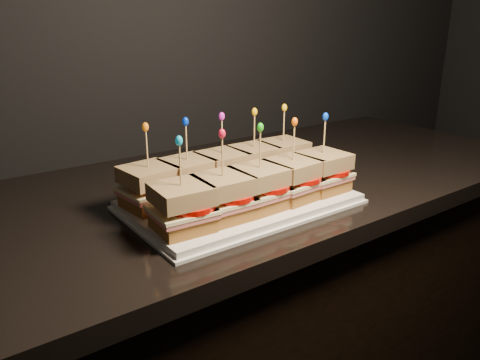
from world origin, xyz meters
TOP-DOWN VIEW (x-y plane):
  - granite_slab at (0.36, 1.67)m, footprint 2.28×0.67m
  - platter at (0.58, 1.54)m, footprint 0.43×0.27m
  - platter_rim at (0.58, 1.54)m, footprint 0.44×0.28m
  - sandwich_0_bread_bot at (0.41, 1.60)m, footprint 0.10×0.10m
  - sandwich_0_ham at (0.41, 1.60)m, footprint 0.11×0.10m
  - sandwich_0_cheese at (0.41, 1.60)m, footprint 0.11×0.11m
  - sandwich_0_tomato at (0.43, 1.60)m, footprint 0.09×0.09m
  - sandwich_0_bread_top at (0.41, 1.60)m, footprint 0.10×0.10m
  - sandwich_0_pick at (0.41, 1.60)m, footprint 0.00×0.00m
  - sandwich_0_frill at (0.41, 1.60)m, footprint 0.01×0.01m
  - sandwich_1_bread_bot at (0.50, 1.60)m, footprint 0.10×0.10m
  - sandwich_1_ham at (0.50, 1.60)m, footprint 0.10×0.10m
  - sandwich_1_cheese at (0.50, 1.60)m, footprint 0.11×0.10m
  - sandwich_1_tomato at (0.51, 1.60)m, footprint 0.09×0.09m
  - sandwich_1_bread_top at (0.50, 1.60)m, footprint 0.10×0.10m
  - sandwich_1_pick at (0.50, 1.60)m, footprint 0.00×0.00m
  - sandwich_1_frill at (0.50, 1.60)m, footprint 0.01×0.01m
  - sandwich_2_bread_bot at (0.58, 1.60)m, footprint 0.09×0.09m
  - sandwich_2_ham at (0.58, 1.60)m, footprint 0.10×0.10m
  - sandwich_2_cheese at (0.58, 1.60)m, footprint 0.10×0.10m
  - sandwich_2_tomato at (0.59, 1.60)m, footprint 0.09×0.09m
  - sandwich_2_bread_top at (0.58, 1.60)m, footprint 0.09×0.09m
  - sandwich_2_pick at (0.58, 1.60)m, footprint 0.00×0.00m
  - sandwich_2_frill at (0.58, 1.60)m, footprint 0.01×0.01m
  - sandwich_3_bread_bot at (0.66, 1.60)m, footprint 0.09×0.09m
  - sandwich_3_ham at (0.66, 1.60)m, footprint 0.10×0.10m
  - sandwich_3_cheese at (0.66, 1.60)m, footprint 0.10×0.10m
  - sandwich_3_tomato at (0.67, 1.60)m, footprint 0.09×0.09m
  - sandwich_3_bread_top at (0.66, 1.60)m, footprint 0.09×0.09m
  - sandwich_3_pick at (0.66, 1.60)m, footprint 0.00×0.00m
  - sandwich_3_frill at (0.66, 1.60)m, footprint 0.01×0.01m
  - sandwich_4_bread_bot at (0.74, 1.60)m, footprint 0.09×0.09m
  - sandwich_4_ham at (0.74, 1.60)m, footprint 0.10×0.10m
  - sandwich_4_cheese at (0.74, 1.60)m, footprint 0.10×0.10m
  - sandwich_4_tomato at (0.75, 1.60)m, footprint 0.09×0.09m
  - sandwich_4_bread_top at (0.74, 1.60)m, footprint 0.10×0.10m
  - sandwich_4_pick at (0.74, 1.60)m, footprint 0.00×0.00m
  - sandwich_4_frill at (0.74, 1.60)m, footprint 0.01×0.01m
  - sandwich_5_bread_bot at (0.41, 1.48)m, footprint 0.09×0.09m
  - sandwich_5_ham at (0.41, 1.48)m, footprint 0.10×0.10m
  - sandwich_5_cheese at (0.41, 1.48)m, footprint 0.11×0.10m
  - sandwich_5_tomato at (0.43, 1.47)m, footprint 0.09×0.09m
  - sandwich_5_bread_top at (0.41, 1.48)m, footprint 0.10×0.10m
  - sandwich_5_pick at (0.41, 1.48)m, footprint 0.00×0.00m
  - sandwich_5_frill at (0.41, 1.48)m, footprint 0.01×0.01m
  - sandwich_6_bread_bot at (0.50, 1.48)m, footprint 0.09×0.09m
  - sandwich_6_ham at (0.50, 1.48)m, footprint 0.10×0.10m
  - sandwich_6_cheese at (0.50, 1.48)m, footprint 0.10×0.10m
  - sandwich_6_tomato at (0.51, 1.47)m, footprint 0.09×0.09m
  - sandwich_6_bread_top at (0.50, 1.48)m, footprint 0.09×0.09m
  - sandwich_6_pick at (0.50, 1.48)m, footprint 0.00×0.00m
  - sandwich_6_frill at (0.50, 1.48)m, footprint 0.01×0.01m
  - sandwich_7_bread_bot at (0.58, 1.48)m, footprint 0.09×0.09m
  - sandwich_7_ham at (0.58, 1.48)m, footprint 0.10×0.10m
  - sandwich_7_cheese at (0.58, 1.48)m, footprint 0.10×0.10m
  - sandwich_7_tomato at (0.59, 1.47)m, footprint 0.09×0.09m
  - sandwich_7_bread_top at (0.58, 1.48)m, footprint 0.09×0.09m
  - sandwich_7_pick at (0.58, 1.48)m, footprint 0.00×0.00m
  - sandwich_7_frill at (0.58, 1.48)m, footprint 0.01×0.01m
  - sandwich_8_bread_bot at (0.66, 1.48)m, footprint 0.10×0.10m
  - sandwich_8_ham at (0.66, 1.48)m, footprint 0.10×0.10m
  - sandwich_8_cheese at (0.66, 1.48)m, footprint 0.11×0.10m
  - sandwich_8_tomato at (0.67, 1.47)m, footprint 0.09×0.09m
  - sandwich_8_bread_top at (0.66, 1.48)m, footprint 0.10×0.10m
  - sandwich_8_pick at (0.66, 1.48)m, footprint 0.00×0.00m
  - sandwich_8_frill at (0.66, 1.48)m, footprint 0.01×0.01m
  - sandwich_9_bread_bot at (0.74, 1.48)m, footprint 0.09×0.09m
  - sandwich_9_ham at (0.74, 1.48)m, footprint 0.10×0.10m
  - sandwich_9_cheese at (0.74, 1.48)m, footprint 0.10×0.10m
  - sandwich_9_tomato at (0.75, 1.47)m, footprint 0.09×0.09m
  - sandwich_9_bread_top at (0.74, 1.48)m, footprint 0.09×0.09m
  - sandwich_9_pick at (0.74, 1.48)m, footprint 0.00×0.00m
  - sandwich_9_frill at (0.74, 1.48)m, footprint 0.01×0.01m

SIDE VIEW (x-z plane):
  - granite_slab at x=0.36m, z-range 0.88..0.92m
  - platter_rim at x=0.58m, z-range 0.92..0.93m
  - platter at x=0.58m, z-range 0.92..0.94m
  - sandwich_0_bread_bot at x=0.41m, z-range 0.94..0.97m
  - sandwich_1_bread_bot at x=0.50m, z-range 0.94..0.97m
  - sandwich_2_bread_bot at x=0.58m, z-range 0.94..0.97m
  - sandwich_3_bread_bot at x=0.66m, z-range 0.94..0.97m
  - sandwich_4_bread_bot at x=0.74m, z-range 0.94..0.97m
  - sandwich_5_bread_bot at x=0.41m, z-range 0.94..0.97m
  - sandwich_6_bread_bot at x=0.50m, z-range 0.94..0.97m
  - sandwich_7_bread_bot at x=0.58m, z-range 0.94..0.97m
  - sandwich_8_bread_bot at x=0.66m, z-range 0.94..0.97m
  - sandwich_9_bread_bot at x=0.74m, z-range 0.94..0.97m
  - sandwich_0_ham at x=0.41m, z-range 0.97..0.97m
  - sandwich_1_ham at x=0.50m, z-range 0.97..0.97m
  - sandwich_2_ham at x=0.58m, z-range 0.97..0.97m
  - sandwich_3_ham at x=0.66m, z-range 0.97..0.97m
  - sandwich_4_ham at x=0.74m, z-range 0.97..0.97m
  - sandwich_5_ham at x=0.41m, z-range 0.97..0.97m
  - sandwich_6_ham at x=0.50m, z-range 0.97..0.97m
  - sandwich_7_ham at x=0.58m, z-range 0.97..0.97m
  - sandwich_8_ham at x=0.66m, z-range 0.97..0.97m
  - sandwich_9_ham at x=0.74m, z-range 0.97..0.97m
  - sandwich_0_cheese at x=0.41m, z-range 0.97..0.98m
  - sandwich_1_cheese at x=0.50m, z-range 0.97..0.98m
  - sandwich_2_cheese at x=0.58m, z-range 0.97..0.98m
  - sandwich_3_cheese at x=0.66m, z-range 0.97..0.98m
  - sandwich_4_cheese at x=0.74m, z-range 0.97..0.98m
  - sandwich_5_cheese at x=0.41m, z-range 0.97..0.98m
  - sandwich_6_cheese at x=0.50m, z-range 0.97..0.98m
  - sandwich_7_cheese at x=0.58m, z-range 0.97..0.98m
  - sandwich_8_cheese at x=0.66m, z-range 0.97..0.98m
  - sandwich_9_cheese at x=0.74m, z-range 0.97..0.98m
  - sandwich_0_tomato at x=0.43m, z-range 0.98..0.99m
  - sandwich_1_tomato at x=0.51m, z-range 0.98..0.99m
  - sandwich_2_tomato at x=0.59m, z-range 0.98..0.99m
  - sandwich_3_tomato at x=0.67m, z-range 0.98..0.99m
  - sandwich_4_tomato at x=0.75m, z-range 0.98..0.99m
  - sandwich_5_tomato at x=0.43m, z-range 0.98..0.99m
  - sandwich_6_tomato at x=0.51m, z-range 0.98..0.99m
  - sandwich_7_tomato at x=0.59m, z-range 0.98..0.99m
  - sandwich_8_tomato at x=0.67m, z-range 0.98..0.99m
  - sandwich_9_tomato at x=0.75m, z-range 0.98..0.99m
  - sandwich_0_bread_top at x=0.41m, z-range 0.99..1.02m
  - sandwich_1_bread_top at x=0.50m, z-range 0.99..1.02m
  - sandwich_2_bread_top at x=0.58m, z-range 0.99..1.02m
  - sandwich_3_bread_top at x=0.66m, z-range 0.99..1.02m
  - sandwich_4_bread_top at x=0.74m, z-range 0.99..1.02m
  - sandwich_5_bread_top at x=0.41m, z-range 0.99..1.02m
  - sandwich_6_bread_top at x=0.50m, z-range 0.99..1.02m
  - sandwich_7_bread_top at x=0.58m, z-range 0.99..1.02m
  - sandwich_8_bread_top at x=0.66m, z-range 0.99..1.02m
  - sandwich_9_bread_top at x=0.74m, z-range 0.99..1.02m
  - sandwich_0_pick at x=0.41m, z-range 1.00..1.09m
  - sandwich_1_pick at x=0.50m, z-range 1.00..1.09m
  - sandwich_2_pick at x=0.58m, z-range 1.00..1.09m
  - sandwich_3_pick at x=0.66m, z-range 1.00..1.09m
  - sandwich_4_pick at x=0.74m, z-range 1.00..1.09m
  - sandwich_5_pick at x=0.41m, z-range 1.00..1.09m
  - sandwich_6_pick at x=0.50m, z-range 1.00..1.09m
  - sandwich_7_pick at x=0.58m, z-range 1.00..1.09m
  - sandwich_8_pick at x=0.66m, z-range 1.00..1.09m
  - sandwich_9_pick at x=0.74m, z-range 1.00..1.09m
  - sandwich_0_frill at x=0.41m, z-range 1.09..1.10m
  - sandwich_1_frill at x=0.50m, z-range 1.09..1.10m
  - sandwich_2_frill at x=0.58m, z-range 1.09..1.10m
  - sandwich_3_frill at x=0.66m, z-range 1.09..1.10m
  - sandwich_4_frill at x=0.74m, z-range 1.09..1.10m
  - sandwich_5_frill at x=0.41m, z-range 1.09..1.10m
  - sandwich_6_frill at x=0.50m, z-range 1.09..1.10m
  - sandwich_7_frill at x=0.58m, z-range 1.09..1.10m
  - sandwich_8_frill at x=0.66m, z-range 1.09..1.10m
  - sandwich_9_frill at x=0.74m, z-range 1.09..1.10m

